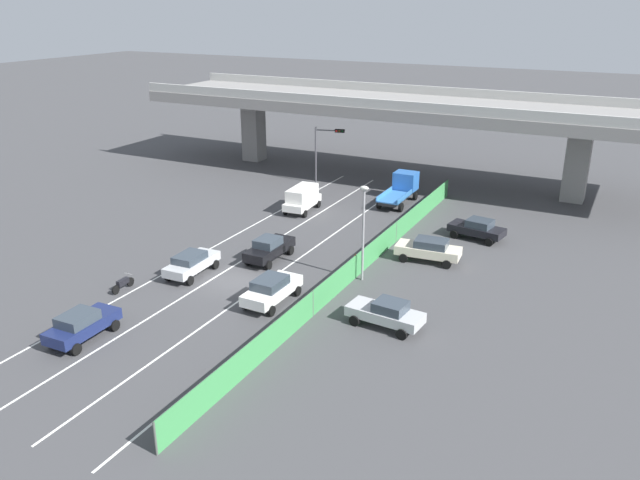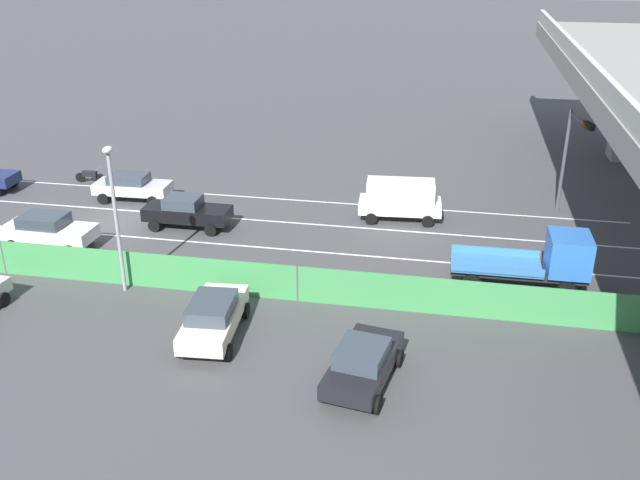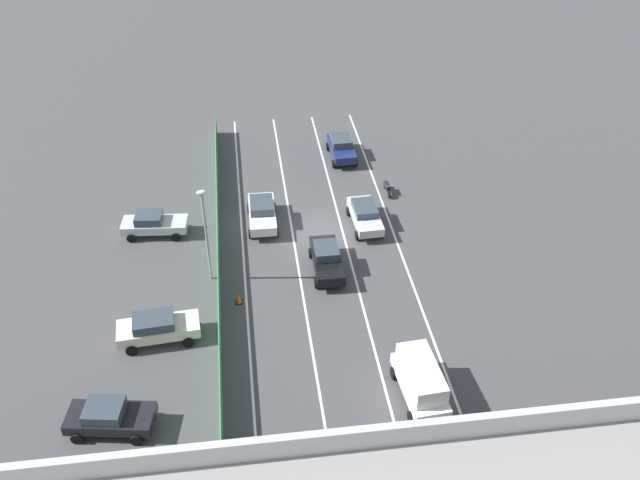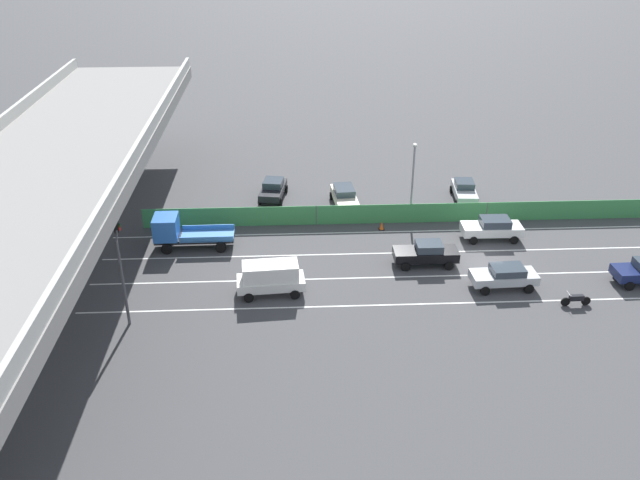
{
  "view_description": "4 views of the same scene",
  "coord_description": "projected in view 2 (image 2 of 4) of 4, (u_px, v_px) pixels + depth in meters",
  "views": [
    {
      "loc": [
        22.4,
        -31.77,
        17.55
      ],
      "look_at": [
        2.33,
        7.33,
        0.82
      ],
      "focal_mm": 35.51,
      "sensor_mm": 36.0,
      "label": 1
    },
    {
      "loc": [
        32.18,
        17.44,
        14.32
      ],
      "look_at": [
        2.59,
        11.69,
        1.04
      ],
      "focal_mm": 39.06,
      "sensor_mm": 36.0,
      "label": 2
    },
    {
      "loc": [
        4.85,
        38.36,
        27.64
      ],
      "look_at": [
        0.34,
        3.69,
        2.21
      ],
      "focal_mm": 38.93,
      "sensor_mm": 36.0,
      "label": 3
    },
    {
      "loc": [
        -40.55,
        13.47,
        23.44
      ],
      "look_at": [
        2.19,
        11.45,
        0.97
      ],
      "focal_mm": 36.96,
      "sensor_mm": 36.0,
      "label": 4
    }
  ],
  "objects": [
    {
      "name": "traffic_light",
      "position": [
        573.0,
        145.0,
        36.95
      ],
      "size": [
        2.96,
        0.9,
        5.77
      ],
      "color": "#47474C",
      "rests_on": "ground"
    },
    {
      "name": "car_sedan_white",
      "position": [
        48.0,
        230.0,
        34.36
      ],
      "size": [
        2.08,
        4.58,
        1.71
      ],
      "color": "white",
      "rests_on": "ground"
    },
    {
      "name": "green_fence",
      "position": [
        145.0,
        270.0,
        30.52
      ],
      "size": [
        0.1,
        41.4,
        1.63
      ],
      "color": "#3D8E4C",
      "rests_on": "ground"
    },
    {
      "name": "lane_line_right_edge",
      "position": [
        161.0,
        271.0,
        32.27
      ],
      "size": [
        0.14,
        45.3,
        0.01
      ],
      "primitive_type": "cube",
      "color": "silver",
      "rests_on": "ground"
    },
    {
      "name": "car_van_white",
      "position": [
        400.0,
        198.0,
        37.63
      ],
      "size": [
        2.33,
        4.55,
        2.2
      ],
      "color": "silver",
      "rests_on": "ground"
    },
    {
      "name": "flatbed_truck_blue",
      "position": [
        545.0,
        260.0,
        30.3
      ],
      "size": [
        2.36,
        5.84,
        2.54
      ],
      "color": "black",
      "rests_on": "ground"
    },
    {
      "name": "ground_plane",
      "position": [
        118.0,
        222.0,
        37.73
      ],
      "size": [
        300.0,
        300.0,
        0.0
      ],
      "primitive_type": "plane",
      "color": "#424244"
    },
    {
      "name": "lane_line_mid_left",
      "position": [
        210.0,
        217.0,
        38.47
      ],
      "size": [
        0.14,
        45.3,
        0.01
      ],
      "primitive_type": "cube",
      "color": "silver",
      "rests_on": "ground"
    },
    {
      "name": "car_sedan_silver",
      "position": [
        132.0,
        186.0,
        40.51
      ],
      "size": [
        2.09,
        4.45,
        1.57
      ],
      "color": "#B7BABC",
      "rests_on": "ground"
    },
    {
      "name": "motorcycle",
      "position": [
        90.0,
        176.0,
        43.56
      ],
      "size": [
        0.6,
        1.95,
        0.93
      ],
      "color": "black",
      "rests_on": "ground"
    },
    {
      "name": "lane_line_mid_right",
      "position": [
        188.0,
        241.0,
        35.37
      ],
      "size": [
        0.14,
        45.3,
        0.01
      ],
      "primitive_type": "cube",
      "color": "silver",
      "rests_on": "ground"
    },
    {
      "name": "street_lamp",
      "position": [
        114.0,
        205.0,
        28.91
      ],
      "size": [
        0.6,
        0.36,
        6.51
      ],
      "color": "gray",
      "rests_on": "ground"
    },
    {
      "name": "lane_line_left_edge",
      "position": [
        229.0,
        196.0,
        41.56
      ],
      "size": [
        0.14,
        45.3,
        0.01
      ],
      "primitive_type": "cube",
      "color": "silver",
      "rests_on": "ground"
    },
    {
      "name": "parked_sedan_cream",
      "position": [
        213.0,
        316.0,
        26.62
      ],
      "size": [
        4.69,
        2.31,
        1.67
      ],
      "color": "beige",
      "rests_on": "ground"
    },
    {
      "name": "parked_sedan_dark",
      "position": [
        363.0,
        362.0,
        23.82
      ],
      "size": [
        4.47,
        2.58,
        1.62
      ],
      "color": "black",
      "rests_on": "ground"
    },
    {
      "name": "traffic_cone",
      "position": [
        193.0,
        272.0,
        31.42
      ],
      "size": [
        0.47,
        0.47,
        0.69
      ],
      "color": "orange",
      "rests_on": "ground"
    },
    {
      "name": "car_sedan_black",
      "position": [
        187.0,
        211.0,
        36.7
      ],
      "size": [
        1.93,
        4.56,
        1.72
      ],
      "color": "black",
      "rests_on": "ground"
    }
  ]
}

